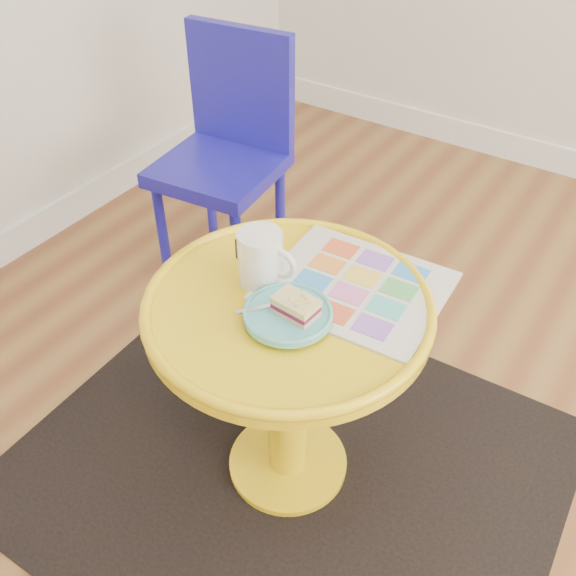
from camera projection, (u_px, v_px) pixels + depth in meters
The scene contains 9 objects.
room_walls at pixel (352, 236), 2.34m from camera, with size 4.00×4.00×4.00m.
rug at pixel (288, 465), 1.66m from camera, with size 1.30×1.10×0.01m, color black.
side_table at pixel (288, 357), 1.40m from camera, with size 0.59×0.59×0.56m.
chair at pixel (228, 146), 2.02m from camera, with size 0.39×0.39×0.81m.
newspaper at pixel (355, 286), 1.33m from camera, with size 0.36×0.30×0.01m, color silver.
mug at pixel (261, 257), 1.31m from camera, with size 0.13×0.09×0.12m.
plate at pixel (288, 315), 1.24m from camera, with size 0.17×0.17×0.02m.
cake_slice at pixel (296, 306), 1.22m from camera, with size 0.09×0.06×0.04m.
fork at pixel (274, 305), 1.25m from camera, with size 0.10×0.12×0.00m.
Camera 1 is at (-0.13, -0.72, 1.42)m, focal length 40.00 mm.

